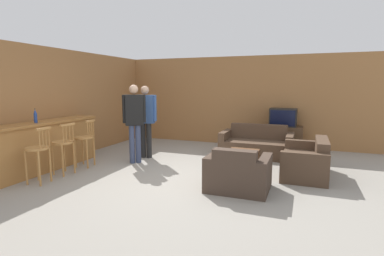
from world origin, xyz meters
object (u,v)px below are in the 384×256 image
object	(u,v)px
bar_chair_far	(85,141)
couch_far	(257,145)
bar_chair_mid	(63,146)
coffee_table	(242,154)
person_by_window	(145,117)
person_by_counter	(134,119)
loveseat_right	(307,162)
armchair_near	(238,174)
bottle	(35,116)
tv	(283,117)
book_on_table	(240,151)
bar_chair_near	(38,153)
tv_unit	(282,138)

from	to	relation	value
bar_chair_far	couch_far	bearing A→B (deg)	34.83
bar_chair_mid	coffee_table	xyz separation A→B (m)	(3.22, 1.64, -0.25)
bar_chair_mid	bar_chair_far	size ratio (longest dim) A/B	1.00
person_by_window	person_by_counter	xyz separation A→B (m)	(0.02, -0.54, 0.03)
loveseat_right	armchair_near	bearing A→B (deg)	-129.57
loveseat_right	bottle	size ratio (longest dim) A/B	5.10
coffee_table	bar_chair_mid	bearing A→B (deg)	-152.97
couch_far	armchair_near	size ratio (longest dim) A/B	1.70
person_by_window	bar_chair_far	bearing A→B (deg)	-124.72
bar_chair_far	couch_far	size ratio (longest dim) A/B	0.59
person_by_window	loveseat_right	bearing A→B (deg)	-2.74
tv	book_on_table	size ratio (longest dim) A/B	3.68
bar_chair_near	person_by_window	distance (m)	2.58
tv_unit	bar_chair_near	bearing A→B (deg)	-130.71
bar_chair_far	tv	world-z (taller)	tv
bar_chair_far	armchair_near	bearing A→B (deg)	-4.91
armchair_near	couch_far	bearing A→B (deg)	92.03
bar_chair_near	bar_chair_far	bearing A→B (deg)	90.00
bar_chair_far	bottle	xyz separation A→B (m)	(-0.56, -0.73, 0.59)
tv	book_on_table	world-z (taller)	tv
bar_chair_near	bar_chair_far	xyz separation A→B (m)	(-0.00, 1.22, 0.00)
bar_chair_near	book_on_table	size ratio (longest dim) A/B	5.38
bar_chair_far	loveseat_right	xyz separation A→B (m)	(4.51, 1.01, -0.29)
bar_chair_far	tv	size ratio (longest dim) A/B	1.46
tv	book_on_table	xyz separation A→B (m)	(-0.70, -2.27, -0.52)
person_by_counter	bar_chair_mid	bearing A→B (deg)	-123.62
bottle	bar_chair_mid	bearing A→B (deg)	10.97
bar_chair_mid	armchair_near	distance (m)	3.45
bar_chair_mid	book_on_table	size ratio (longest dim) A/B	5.38
book_on_table	person_by_counter	size ratio (longest dim) A/B	0.11
bar_chair_far	person_by_window	bearing A→B (deg)	55.28
couch_far	book_on_table	xyz separation A→B (m)	(-0.16, -1.31, 0.10)
armchair_near	book_on_table	bearing A→B (deg)	100.93
person_by_counter	couch_far	bearing A→B (deg)	33.84
person_by_window	book_on_table	bearing A→B (deg)	-4.34
bar_chair_far	tv_unit	bearing A→B (deg)	40.27
tv_unit	tv	size ratio (longest dim) A/B	1.49
bar_chair_far	armchair_near	distance (m)	3.45
book_on_table	bar_chair_near	bearing A→B (deg)	-144.89
couch_far	tv	bearing A→B (deg)	60.51
tv_unit	tv	bearing A→B (deg)	-90.00
tv_unit	book_on_table	bearing A→B (deg)	-107.18
couch_far	bottle	xyz separation A→B (m)	(-3.89, -3.05, 0.88)
bottle	coffee_table	bearing A→B (deg)	24.86
person_by_window	bottle	bearing A→B (deg)	-125.76
bar_chair_near	person_by_counter	distance (m)	2.11
coffee_table	book_on_table	xyz separation A→B (m)	(-0.04, -0.01, 0.07)
bar_chair_near	couch_far	size ratio (longest dim) A/B	0.59
coffee_table	book_on_table	size ratio (longest dim) A/B	4.77
book_on_table	person_by_window	distance (m)	2.44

